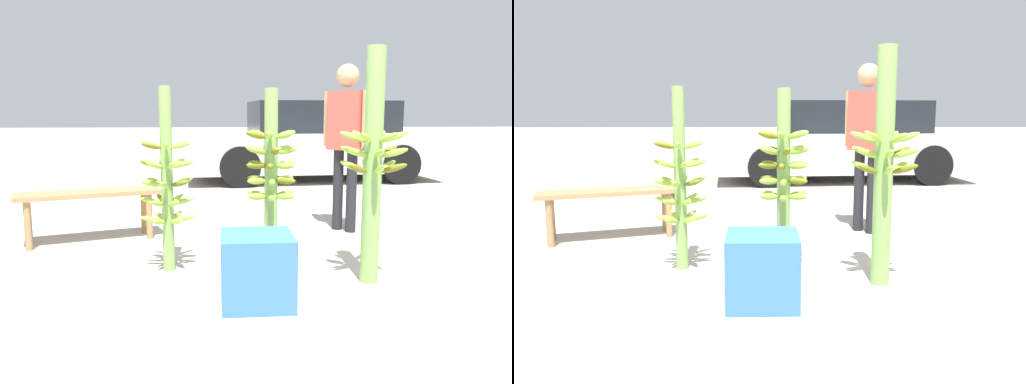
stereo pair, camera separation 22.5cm
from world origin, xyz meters
The scene contains 8 objects.
ground_plane centered at (0.00, 0.00, 0.00)m, with size 80.00×80.00×0.00m, color #B2AA9E.
banana_stalk_left centered at (-0.77, 0.47, 0.69)m, with size 0.42×0.42×1.40m.
banana_stalk_center centered at (0.02, 0.46, 0.75)m, with size 0.41×0.42×1.39m.
banana_stalk_right centered at (0.69, 0.08, 0.84)m, with size 0.48×0.48×1.65m.
vendor_person centered at (0.91, 1.65, 1.02)m, with size 0.42×0.49×1.68m.
market_bench centered at (-1.59, 1.43, 0.40)m, with size 1.35×0.77×0.48m.
parked_car centered at (1.36, 5.68, 0.69)m, with size 4.55×2.07×1.41m.
produce_crate centered at (-0.15, -0.27, 0.23)m, with size 0.45×0.45×0.45m.
Camera 1 is at (-0.40, -3.29, 1.20)m, focal length 35.00 mm.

